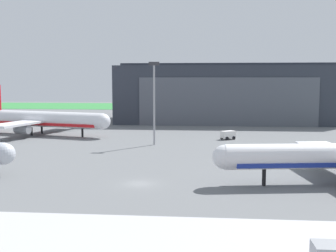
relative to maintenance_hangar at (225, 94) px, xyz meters
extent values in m
plane|color=slate|center=(-16.20, -96.26, -9.93)|extent=(440.00, 440.00, 0.00)
cube|color=#358740|center=(-16.20, 81.34, -9.89)|extent=(440.00, 56.00, 0.08)
cube|color=#2D333D|center=(0.00, 0.09, -0.14)|extent=(75.19, 35.74, 19.58)
cube|color=#4C515B|center=(0.00, -17.93, -2.10)|extent=(57.15, 0.30, 15.66)
cube|color=#2D333D|center=(0.00, 0.09, 10.25)|extent=(75.19, 8.58, 1.20)
cylinder|color=silver|center=(-51.45, -44.16, -5.59)|extent=(37.69, 14.08, 4.19)
sphere|color=silver|center=(-33.16, -49.18, -5.59)|extent=(4.02, 4.02, 4.02)
cube|color=red|center=(-51.45, -44.16, -6.74)|extent=(34.77, 13.32, 0.73)
cube|color=silver|center=(-66.71, -36.73, -5.17)|extent=(4.85, 6.56, 0.28)
cube|color=silver|center=(-54.55, -52.62, -6.11)|extent=(10.00, 16.70, 0.56)
cube|color=silver|center=(-49.80, -35.30, -6.11)|extent=(10.00, 16.70, 0.56)
cylinder|color=gray|center=(-53.45, -51.63, -7.56)|extent=(4.45, 3.28, 2.31)
cylinder|color=gray|center=(-49.36, -36.72, -7.56)|extent=(4.45, 3.28, 2.31)
cylinder|color=black|center=(-39.01, -47.58, -8.81)|extent=(0.56, 0.56, 2.25)
cylinder|color=black|center=(-53.49, -45.89, -8.81)|extent=(0.56, 0.56, 2.25)
cylinder|color=black|center=(-52.33, -41.64, -8.81)|extent=(0.56, 0.56, 2.25)
sphere|color=white|center=(-4.03, -96.56, -5.74)|extent=(3.47, 3.47, 3.47)
cube|color=white|center=(13.06, -85.70, -6.19)|extent=(7.78, 15.08, 0.56)
cylinder|color=gray|center=(12.45, -86.96, -7.49)|extent=(3.69, 2.48, 1.99)
cylinder|color=black|center=(1.60, -95.71, -8.74)|extent=(0.56, 0.56, 2.38)
sphere|color=silver|center=(-37.89, -93.29, -6.38)|extent=(3.34, 3.34, 3.34)
cube|color=white|center=(-2.24, -49.38, -8.64)|extent=(2.06, 2.25, 1.71)
cube|color=white|center=(-0.81, -48.36, -8.63)|extent=(3.07, 2.98, 1.73)
cylinder|color=black|center=(-2.75, -48.42, -9.50)|extent=(0.86, 0.71, 0.87)
cylinder|color=black|center=(-1.51, -50.17, -9.50)|extent=(0.86, 0.71, 0.87)
cylinder|color=black|center=(-1.04, -47.21, -9.50)|extent=(0.86, 0.71, 0.87)
cylinder|color=black|center=(0.20, -48.95, -9.50)|extent=(0.86, 0.71, 0.87)
cylinder|color=#99999E|center=(-18.62, -59.17, -0.83)|extent=(0.44, 0.44, 18.19)
cube|color=#333338|center=(-18.62, -59.17, 8.66)|extent=(2.40, 0.50, 0.80)
camera|label=1|loc=(-6.56, -156.52, 5.14)|focal=45.91mm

